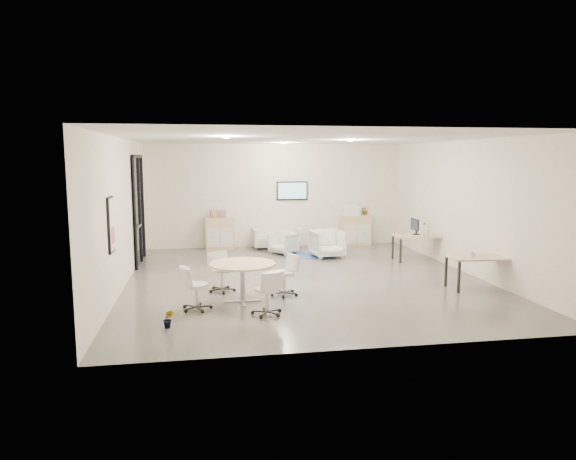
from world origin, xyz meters
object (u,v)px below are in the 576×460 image
(sideboard_right, at_px, (355,230))
(loveseat, at_px, (277,238))
(round_table, at_px, (242,267))
(desk_front, at_px, (480,260))
(sideboard_left, at_px, (220,233))
(armchair_right, at_px, (327,243))
(desk_rear, at_px, (418,238))
(armchair_left, at_px, (284,242))

(sideboard_right, relative_size, loveseat, 0.65)
(round_table, bearing_deg, desk_front, 2.38)
(desk_front, xyz_separation_m, round_table, (-5.07, -0.21, 0.07))
(sideboard_right, relative_size, round_table, 0.77)
(sideboard_left, xyz_separation_m, armchair_right, (2.93, -1.88, -0.06))
(armchair_right, bearing_deg, desk_rear, -26.08)
(sideboard_right, xyz_separation_m, desk_rear, (0.97, -2.66, 0.13))
(sideboard_right, height_order, desk_front, sideboard_right)
(armchair_right, relative_size, round_table, 0.67)
(desk_rear, bearing_deg, sideboard_right, 115.86)
(armchair_left, relative_size, desk_rear, 0.50)
(sideboard_left, xyz_separation_m, desk_rear, (5.27, -2.68, 0.13))
(desk_rear, bearing_deg, armchair_left, 161.58)
(desk_rear, bearing_deg, round_table, -140.91)
(desk_rear, distance_m, round_table, 6.04)
(loveseat, bearing_deg, sideboard_right, 0.96)
(sideboard_right, height_order, desk_rear, sideboard_right)
(armchair_left, distance_m, desk_front, 5.83)
(armchair_left, bearing_deg, desk_rear, 22.62)
(sideboard_right, bearing_deg, armchair_right, -126.11)
(sideboard_right, xyz_separation_m, armchair_left, (-2.49, -1.11, -0.14))
(loveseat, distance_m, desk_front, 6.68)
(armchair_left, height_order, round_table, round_table)
(sideboard_right, bearing_deg, armchair_left, -156.01)
(sideboard_left, xyz_separation_m, sideboard_right, (4.29, -0.01, 0.00))
(desk_front, bearing_deg, armchair_left, 131.66)
(round_table, bearing_deg, armchair_right, 56.63)
(sideboard_right, bearing_deg, loveseat, -177.44)
(sideboard_left, height_order, armchair_left, sideboard_left)
(armchair_left, height_order, armchair_right, armchair_right)
(armchair_right, bearing_deg, desk_front, -66.12)
(armchair_left, distance_m, desk_rear, 3.81)
(sideboard_left, relative_size, loveseat, 0.65)
(sideboard_right, xyz_separation_m, desk_front, (1.00, -5.77, 0.14))
(armchair_right, relative_size, desk_front, 0.62)
(round_table, bearing_deg, sideboard_right, 55.75)
(sideboard_left, relative_size, desk_rear, 0.71)
(desk_rear, bearing_deg, loveseat, 149.82)
(sideboard_left, relative_size, armchair_left, 1.41)
(armchair_right, bearing_deg, loveseat, 116.41)
(desk_front, bearing_deg, sideboard_left, 137.33)
(loveseat, height_order, desk_front, desk_front)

